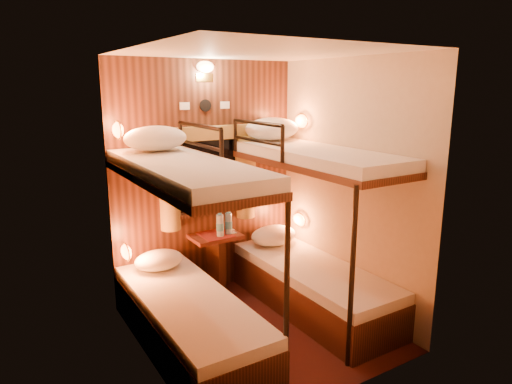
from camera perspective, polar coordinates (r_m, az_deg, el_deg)
floor at (r=4.30m, az=0.41°, el=-16.72°), size 2.10×2.10×0.00m
ceiling at (r=3.74m, az=0.47°, el=17.12°), size 2.10×2.10×0.00m
wall_back at (r=4.75m, az=-6.31°, el=1.62°), size 2.40×0.00×2.40m
wall_front at (r=3.04m, az=11.03°, el=-5.11°), size 2.40×0.00×2.40m
wall_left at (r=3.44m, az=-13.85°, el=-3.11°), size 0.00×2.40×2.40m
wall_right at (r=4.44m, az=11.43°, el=0.65°), size 0.00×2.40×2.40m
back_panel at (r=4.73m, az=-6.23°, el=1.59°), size 2.00×0.03×2.40m
bunk_left at (r=3.83m, az=-8.55°, el=-11.38°), size 0.72×1.90×1.82m
bunk_right at (r=4.45m, az=7.09°, el=-7.78°), size 0.72×1.90×1.82m
window at (r=4.71m, az=-6.06°, el=1.30°), size 1.00×0.12×0.79m
curtains at (r=4.66m, az=-5.91°, el=2.23°), size 1.10×0.22×1.00m
back_fixtures at (r=4.61m, az=-6.36°, el=14.36°), size 0.54×0.09×0.48m
reading_lamps at (r=4.43m, az=-4.37°, el=1.37°), size 2.00×0.20×1.25m
table at (r=4.79m, az=-5.03°, el=-8.02°), size 0.50×0.34×0.66m
bottle_left at (r=4.63m, az=-4.52°, el=-4.20°), size 0.08×0.08×0.26m
bottle_right at (r=4.69m, az=-3.45°, el=-3.97°), size 0.08×0.08×0.26m
sachet_a at (r=4.75m, az=-2.93°, el=-5.13°), size 0.08×0.07×0.01m
sachet_b at (r=4.85m, az=-3.21°, el=-4.75°), size 0.08×0.06×0.01m
pillow_lower_left at (r=4.42m, az=-12.05°, el=-8.32°), size 0.46×0.33×0.18m
pillow_lower_right at (r=4.97m, az=2.23°, el=-5.43°), size 0.52×0.37×0.21m
pillow_upper_left at (r=4.07m, az=-12.44°, el=6.57°), size 0.55×0.40×0.22m
pillow_upper_right at (r=4.77m, az=2.00°, el=7.89°), size 0.60×0.43×0.23m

